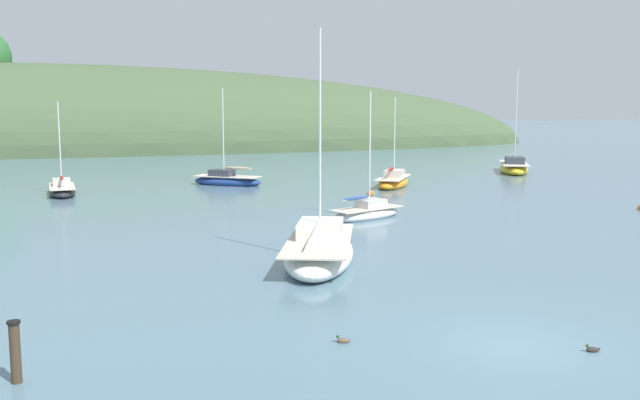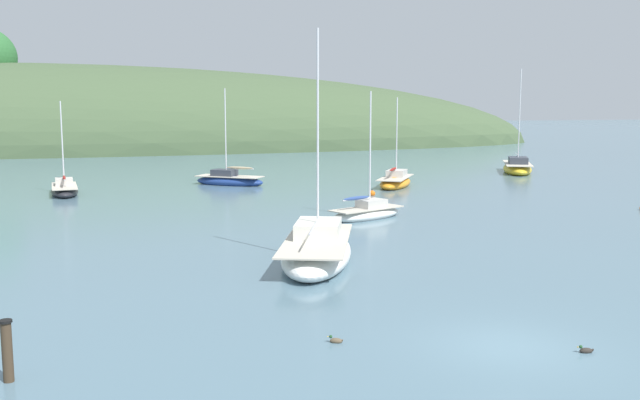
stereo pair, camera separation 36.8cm
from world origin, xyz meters
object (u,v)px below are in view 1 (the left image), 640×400
object	(u,v)px
sailboat_cream_ketch	(367,212)
duck_lone_left	(343,341)
jetty_piling	(15,351)
sailboat_blue_center	(514,168)
sailboat_white_near	(227,180)
duck_lone_right	(592,350)
sailboat_navy_dinghy	(393,181)
mooring_buoy_channel	(370,194)
sailboat_teal_outer	(62,190)
sailboat_red_portside	(319,251)

from	to	relation	value
sailboat_cream_ketch	duck_lone_left	bearing A→B (deg)	-110.20
jetty_piling	sailboat_cream_ketch	bearing A→B (deg)	53.01
sailboat_blue_center	duck_lone_left	distance (m)	48.92
sailboat_white_near	duck_lone_right	size ratio (longest dim) A/B	17.72
sailboat_navy_dinghy	sailboat_blue_center	bearing A→B (deg)	26.86
mooring_buoy_channel	jetty_piling	xyz separation A→B (m)	(-18.40, -29.17, 0.62)
sailboat_teal_outer	duck_lone_left	bearing A→B (deg)	-73.65
duck_lone_right	sailboat_white_near	bearing A→B (deg)	96.17
duck_lone_right	mooring_buoy_channel	bearing A→B (deg)	81.82
mooring_buoy_channel	sailboat_blue_center	bearing A→B (deg)	33.62
sailboat_blue_center	sailboat_red_portside	size ratio (longest dim) A/B	1.00
sailboat_navy_dinghy	sailboat_red_portside	distance (m)	26.26
duck_lone_right	sailboat_cream_ketch	bearing A→B (deg)	87.11
sailboat_blue_center	sailboat_red_portside	xyz separation A→B (m)	(-26.16, -30.63, 0.03)
sailboat_cream_ketch	sailboat_blue_center	bearing A→B (deg)	44.91
sailboat_blue_center	sailboat_navy_dinghy	world-z (taller)	sailboat_blue_center
sailboat_cream_ketch	sailboat_navy_dinghy	distance (m)	15.16
sailboat_teal_outer	sailboat_navy_dinghy	xyz separation A→B (m)	(23.72, -1.13, 0.03)
sailboat_white_near	jetty_piling	size ratio (longest dim) A/B	5.16
sailboat_blue_center	mooring_buoy_channel	world-z (taller)	sailboat_blue_center
sailboat_white_near	sailboat_red_portside	distance (m)	27.63
sailboat_navy_dinghy	jetty_piling	xyz separation A→B (m)	(-21.73, -33.63, 0.38)
sailboat_teal_outer	mooring_buoy_channel	xyz separation A→B (m)	(20.39, -5.59, -0.22)
sailboat_white_near	duck_lone_right	world-z (taller)	sailboat_white_near
sailboat_red_portside	duck_lone_right	xyz separation A→B (m)	(4.16, -11.78, -0.41)
sailboat_blue_center	jetty_piling	world-z (taller)	sailboat_blue_center
sailboat_cream_ketch	duck_lone_right	size ratio (longest dim) A/B	16.64
sailboat_teal_outer	jetty_piling	size ratio (longest dim) A/B	4.50
sailboat_teal_outer	jetty_piling	distance (m)	34.82
jetty_piling	sailboat_navy_dinghy	bearing A→B (deg)	57.13
sailboat_white_near	jetty_piling	xyz separation A→B (m)	(-9.72, -37.85, 0.39)
sailboat_white_near	sailboat_red_portside	bearing A→B (deg)	-89.79
sailboat_white_near	sailboat_cream_ketch	bearing A→B (deg)	-73.31
duck_lone_right	sailboat_red_portside	bearing A→B (deg)	109.44
sailboat_white_near	jetty_piling	distance (m)	39.08
sailboat_cream_ketch	sailboat_blue_center	world-z (taller)	sailboat_blue_center
sailboat_navy_dinghy	mooring_buoy_channel	xyz separation A→B (m)	(-3.33, -4.47, -0.25)
duck_lone_right	jetty_piling	size ratio (longest dim) A/B	0.29
sailboat_navy_dinghy	duck_lone_right	size ratio (longest dim) A/B	16.14
sailboat_navy_dinghy	duck_lone_left	distance (m)	35.64
sailboat_cream_ketch	mooring_buoy_channel	bearing A→B (deg)	70.02
mooring_buoy_channel	jetty_piling	bearing A→B (deg)	-122.25
sailboat_cream_ketch	sailboat_red_portside	xyz separation A→B (m)	(-5.25, -9.78, 0.14)
sailboat_red_portside	jetty_piling	distance (m)	14.18
sailboat_teal_outer	duck_lone_right	world-z (taller)	sailboat_teal_outer
sailboat_white_near	sailboat_blue_center	distance (m)	26.44
sailboat_cream_ketch	sailboat_red_portside	size ratio (longest dim) A/B	0.75
sailboat_cream_ketch	sailboat_teal_outer	world-z (taller)	sailboat_cream_ketch
sailboat_teal_outer	sailboat_red_portside	bearing A→B (deg)	-64.29
sailboat_white_near	mooring_buoy_channel	size ratio (longest dim) A/B	13.96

